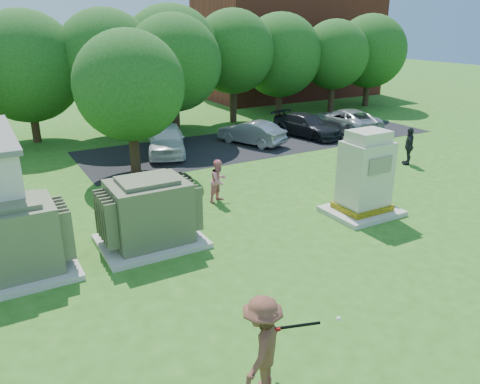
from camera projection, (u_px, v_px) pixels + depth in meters
ground at (319, 288)px, 11.76m from camera, size 120.00×120.00×0.00m
brick_building at (288, 48)px, 40.74m from camera, size 15.00×8.00×8.00m
parking_strip at (265, 141)px, 26.01m from camera, size 20.00×6.00×0.01m
transformer_left at (12, 241)px, 12.06m from camera, size 3.00×2.40×2.07m
transformer_right at (149, 214)px, 13.78m from camera, size 3.00×2.40×2.07m
generator_cabinet at (365, 178)px, 15.87m from camera, size 2.41×1.97×2.94m
picnic_table at (169, 184)px, 17.87m from camera, size 1.61×1.20×0.69m
batter at (262, 347)px, 8.17m from camera, size 1.43×1.36×1.95m
person_by_generator at (382, 181)px, 17.04m from camera, size 0.62×0.42×1.67m
person_at_picnic at (219, 181)px, 17.14m from camera, size 0.95×0.86×1.59m
person_walking_right at (409, 146)px, 21.58m from camera, size 0.98×1.05×1.74m
car_white at (166, 139)px, 23.31m from camera, size 3.17×4.68×1.48m
car_silver_a at (251, 133)px, 25.21m from camera, size 2.66×4.04×1.26m
car_dark at (307, 125)px, 26.86m from camera, size 2.76×4.69×1.28m
car_silver_b at (345, 120)px, 28.27m from camera, size 2.44×4.90×1.33m
batting_equipment at (300, 325)px, 8.28m from camera, size 1.48×0.32×0.20m
tree_row at (139, 61)px, 26.20m from camera, size 41.30×13.30×7.30m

